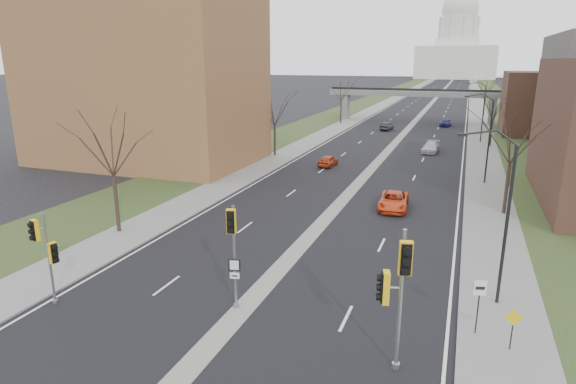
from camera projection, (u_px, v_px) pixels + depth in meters
The scene contains 30 objects.
ground at pixel (233, 320), 22.74m from camera, with size 700.00×700.00×0.00m, color black.
road_surface at pixel (437, 97), 158.40m from camera, with size 20.00×600.00×0.01m, color black.
median_strip at pixel (437, 97), 158.41m from camera, with size 1.20×600.00×0.02m, color gray.
sidewalk_right at pixel (476, 98), 154.39m from camera, with size 4.00×600.00×0.12m, color gray.
sidewalk_left at pixel (400, 96), 162.39m from camera, with size 4.00×600.00×0.12m, color gray.
grass_verge_right at pixel (496, 98), 152.39m from camera, with size 8.00×600.00×0.10m, color #283B1B.
grass_verge_left at pixel (382, 95), 164.39m from camera, with size 8.00×600.00×0.10m, color #283B1B.
apartment_building at pixel (144, 68), 55.61m from camera, with size 25.00×16.00×22.00m, color brown.
commercial_block_far at pixel (550, 104), 77.39m from camera, with size 14.00×14.00×10.00m, color #472B21.
pedestrian_bridge at pixel (416, 97), 93.81m from camera, with size 34.00×3.00×6.45m.
capitol at pixel (457, 49), 307.20m from camera, with size 48.00×42.00×55.75m.
streetlight_near at pixel (495, 169), 22.66m from camera, with size 2.61×0.20×8.70m.
streetlight_mid at pixel (483, 113), 46.17m from camera, with size 2.61×0.20×8.70m.
streetlight_far at pixel (479, 95), 69.68m from camera, with size 2.61×0.20×8.70m.
tree_left_a at pixel (110, 140), 32.54m from camera, with size 7.20×7.20×9.40m.
tree_left_b at pixel (275, 107), 59.79m from camera, with size 6.75×6.75×8.81m.
tree_left_c at pixel (342, 86), 90.32m from camera, with size 7.65×7.65×9.99m.
tree_right_a at pixel (514, 131), 36.54m from camera, with size 7.20×7.20×9.40m.
tree_right_b at pixel (494, 105), 66.60m from camera, with size 6.30×6.30×8.22m.
tree_right_c at pixel (487, 83), 102.45m from camera, with size 7.65×7.65×9.99m.
signal_pole_left at pixel (46, 247), 23.26m from camera, with size 1.02×0.80×4.80m.
signal_pole_median at pixel (233, 240), 22.64m from camera, with size 0.70×0.89×5.32m.
signal_pole_right at pixel (396, 282), 18.03m from camera, with size 1.26×0.99×5.89m.
speed_limit_sign at pixel (479, 297), 21.04m from camera, with size 0.54×0.19×2.56m.
warning_sign at pixel (513, 323), 19.97m from camera, with size 0.73×0.08×1.87m.
car_left_near at pixel (328, 161), 55.48m from camera, with size 1.50×3.73×1.27m, color #AC3413.
car_left_far at pixel (387, 126), 83.63m from camera, with size 1.43×4.10×1.35m, color black.
car_right_near at pixel (394, 201), 39.57m from camera, with size 2.29×4.96×1.38m, color #DB4317.
car_right_mid at pixel (431, 147), 63.68m from camera, with size 1.92×4.72×1.37m, color silver.
car_right_far at pixel (446, 122), 88.59m from camera, with size 1.66×4.13×1.41m, color navy.
Camera 1 is at (9.48, -18.14, 11.92)m, focal length 30.00 mm.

